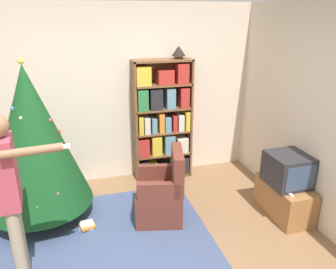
{
  "coord_description": "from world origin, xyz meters",
  "views": [
    {
      "loc": [
        -0.53,
        -2.69,
        2.44
      ],
      "look_at": [
        0.49,
        0.91,
        1.05
      ],
      "focal_mm": 35.0,
      "sensor_mm": 36.0,
      "label": 1
    }
  ],
  "objects_px": {
    "christmas_tree": "(33,138)",
    "standing_person": "(10,190)",
    "television": "(288,170)",
    "armchair": "(162,195)",
    "bookshelf": "(162,121)",
    "table_lamp": "(179,51)"
  },
  "relations": [
    {
      "from": "bookshelf",
      "to": "television",
      "type": "relative_size",
      "value": 3.71
    },
    {
      "from": "television",
      "to": "standing_person",
      "type": "relative_size",
      "value": 0.29
    },
    {
      "from": "christmas_tree",
      "to": "standing_person",
      "type": "distance_m",
      "value": 1.09
    },
    {
      "from": "television",
      "to": "christmas_tree",
      "type": "xyz_separation_m",
      "value": [
        -2.95,
        0.78,
        0.43
      ]
    },
    {
      "from": "table_lamp",
      "to": "television",
      "type": "bearing_deg",
      "value": -56.91
    },
    {
      "from": "television",
      "to": "table_lamp",
      "type": "bearing_deg",
      "value": 123.09
    },
    {
      "from": "christmas_tree",
      "to": "armchair",
      "type": "bearing_deg",
      "value": -16.43
    },
    {
      "from": "armchair",
      "to": "table_lamp",
      "type": "distance_m",
      "value": 2.03
    },
    {
      "from": "christmas_tree",
      "to": "bookshelf",
      "type": "bearing_deg",
      "value": 21.27
    },
    {
      "from": "standing_person",
      "to": "table_lamp",
      "type": "relative_size",
      "value": 8.42
    },
    {
      "from": "television",
      "to": "christmas_tree",
      "type": "relative_size",
      "value": 0.25
    },
    {
      "from": "television",
      "to": "standing_person",
      "type": "xyz_separation_m",
      "value": [
        -3.05,
        -0.3,
        0.36
      ]
    },
    {
      "from": "bookshelf",
      "to": "christmas_tree",
      "type": "xyz_separation_m",
      "value": [
        -1.75,
        -0.68,
        0.15
      ]
    },
    {
      "from": "armchair",
      "to": "bookshelf",
      "type": "bearing_deg",
      "value": 177.97
    },
    {
      "from": "television",
      "to": "armchair",
      "type": "distance_m",
      "value": 1.58
    },
    {
      "from": "television",
      "to": "table_lamp",
      "type": "distance_m",
      "value": 2.18
    },
    {
      "from": "bookshelf",
      "to": "television",
      "type": "xyz_separation_m",
      "value": [
        1.21,
        -1.46,
        -0.28
      ]
    },
    {
      "from": "bookshelf",
      "to": "table_lamp",
      "type": "bearing_deg",
      "value": 1.97
    },
    {
      "from": "table_lamp",
      "to": "bookshelf",
      "type": "bearing_deg",
      "value": -178.03
    },
    {
      "from": "standing_person",
      "to": "armchair",
      "type": "bearing_deg",
      "value": 107.46
    },
    {
      "from": "television",
      "to": "table_lamp",
      "type": "height_order",
      "value": "table_lamp"
    },
    {
      "from": "standing_person",
      "to": "table_lamp",
      "type": "distance_m",
      "value": 2.89
    }
  ]
}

